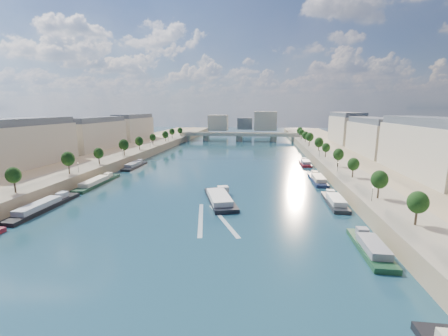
# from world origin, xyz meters

# --- Properties ---
(ground) EXTENTS (700.00, 700.00, 0.00)m
(ground) POSITION_xyz_m (0.00, 100.00, 0.00)
(ground) COLOR #0B2C32
(ground) RESTS_ON ground
(quay_left) EXTENTS (44.00, 520.00, 5.00)m
(quay_left) POSITION_xyz_m (-72.00, 100.00, 2.50)
(quay_left) COLOR #9E8460
(quay_left) RESTS_ON ground
(quay_right) EXTENTS (44.00, 520.00, 5.00)m
(quay_right) POSITION_xyz_m (72.00, 100.00, 2.50)
(quay_right) COLOR #9E8460
(quay_right) RESTS_ON ground
(pave_left) EXTENTS (14.00, 520.00, 0.10)m
(pave_left) POSITION_xyz_m (-57.00, 100.00, 5.05)
(pave_left) COLOR gray
(pave_left) RESTS_ON quay_left
(pave_right) EXTENTS (14.00, 520.00, 0.10)m
(pave_right) POSITION_xyz_m (57.00, 100.00, 5.05)
(pave_right) COLOR gray
(pave_right) RESTS_ON quay_right
(trees_left) EXTENTS (4.80, 268.80, 8.26)m
(trees_left) POSITION_xyz_m (-55.00, 102.00, 10.48)
(trees_left) COLOR #382B1E
(trees_left) RESTS_ON ground
(trees_right) EXTENTS (4.80, 268.80, 8.26)m
(trees_right) POSITION_xyz_m (55.00, 110.00, 10.48)
(trees_right) COLOR #382B1E
(trees_right) RESTS_ON ground
(lamps_left) EXTENTS (0.36, 200.36, 4.28)m
(lamps_left) POSITION_xyz_m (-52.50, 90.00, 7.78)
(lamps_left) COLOR black
(lamps_left) RESTS_ON ground
(lamps_right) EXTENTS (0.36, 200.36, 4.28)m
(lamps_right) POSITION_xyz_m (52.50, 105.00, 7.78)
(lamps_right) COLOR black
(lamps_right) RESTS_ON ground
(buildings_left) EXTENTS (16.00, 226.00, 23.20)m
(buildings_left) POSITION_xyz_m (-85.00, 112.00, 16.45)
(buildings_left) COLOR beige
(buildings_left) RESTS_ON ground
(buildings_right) EXTENTS (16.00, 226.00, 23.20)m
(buildings_right) POSITION_xyz_m (85.00, 112.00, 16.45)
(buildings_right) COLOR beige
(buildings_right) RESTS_ON ground
(skyline) EXTENTS (79.00, 42.00, 22.00)m
(skyline) POSITION_xyz_m (3.19, 319.52, 14.66)
(skyline) COLOR beige
(skyline) RESTS_ON ground
(bridge) EXTENTS (112.00, 12.00, 8.15)m
(bridge) POSITION_xyz_m (0.00, 243.25, 5.08)
(bridge) COLOR #C1B79E
(bridge) RESTS_ON ground
(tour_barge) EXTENTS (15.09, 27.30, 3.68)m
(tour_barge) POSITION_xyz_m (7.69, 55.15, 0.96)
(tour_barge) COLOR black
(tour_barge) RESTS_ON ground
(wake) EXTENTS (15.34, 25.78, 0.04)m
(wake) POSITION_xyz_m (7.69, 38.51, 0.02)
(wake) COLOR silver
(wake) RESTS_ON ground
(moored_barges_left) EXTENTS (5.00, 149.87, 3.60)m
(moored_barges_left) POSITION_xyz_m (-45.50, 43.78, 0.84)
(moored_barges_left) COLOR #181734
(moored_barges_left) RESTS_ON ground
(moored_barges_right) EXTENTS (5.00, 159.07, 3.60)m
(moored_barges_right) POSITION_xyz_m (45.50, 54.40, 0.84)
(moored_barges_right) COLOR black
(moored_barges_right) RESTS_ON ground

